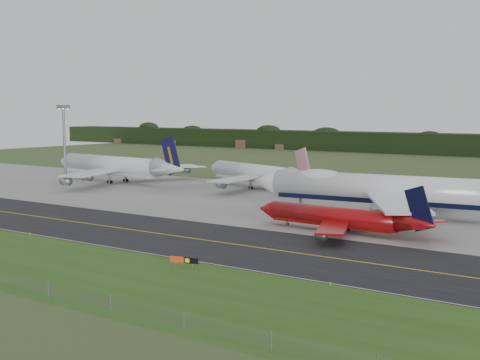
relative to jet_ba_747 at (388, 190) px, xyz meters
name	(u,v)px	position (x,y,z in m)	size (l,w,h in m)	color
ground	(222,238)	(-16.53, -45.01, -6.38)	(600.00, 600.00, 0.00)	#3A4A22
grass_verge	(90,272)	(-16.53, -80.01, -6.38)	(400.00, 30.00, 0.01)	#2D4F17
taxiway	(210,241)	(-16.53, -49.01, -6.37)	(400.00, 32.00, 0.02)	black
apron	(337,207)	(-16.53, 5.99, -6.38)	(400.00, 78.00, 0.01)	gray
taxiway_centreline	(210,241)	(-16.53, -49.01, -6.35)	(400.00, 0.40, 0.00)	yellow
taxiway_edge_line	(156,255)	(-16.53, -64.51, -6.35)	(400.00, 0.25, 0.00)	silver
perimeter_fence	(21,283)	(-16.53, -93.01, -5.28)	(320.00, 0.10, 320.00)	slate
jet_ba_747	(388,190)	(0.00, 0.00, 0.00)	(74.65, 61.51, 18.76)	silver
jet_red_737	(341,218)	(0.62, -26.33, -3.30)	(41.24, 33.62, 11.14)	maroon
jet_navy_gold	(117,167)	(-107.28, 15.82, -0.70)	(67.09, 58.15, 17.30)	silver
jet_star_tail	(258,174)	(-57.01, 29.44, -1.55)	(53.33, 43.28, 14.50)	silver
floodlight_mast	(64,129)	(-122.86, 5.69, 12.40)	(3.38, 3.38, 27.27)	slate
taxiway_sign	(184,260)	(-6.45, -68.99, -5.21)	(4.92, 1.32, 1.67)	slate
edge_marker_left	(30,234)	(-50.17, -65.51, -6.13)	(0.16, 0.16, 0.50)	yellow
edge_marker_center	(181,259)	(-10.09, -65.51, -6.13)	(0.16, 0.16, 0.50)	yellow
edge_marker_right	(330,284)	(18.29, -65.51, -6.13)	(0.16, 0.16, 0.50)	yellow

